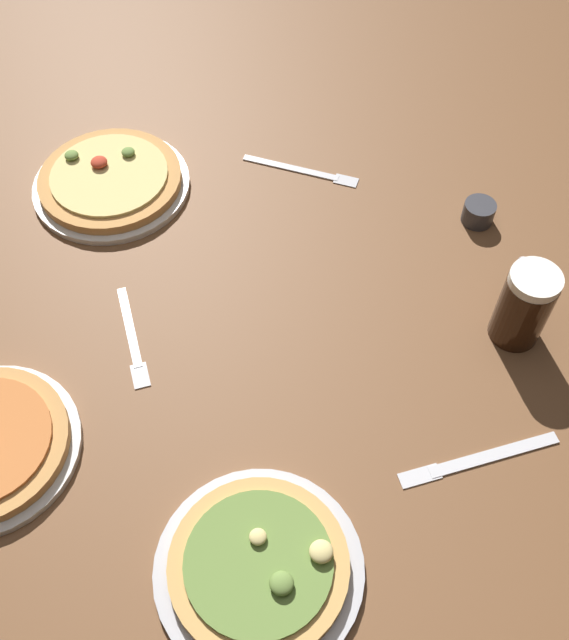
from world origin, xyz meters
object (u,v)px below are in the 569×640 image
at_px(knife_right, 479,459).
at_px(ramekin_sauce, 479,212).
at_px(fork_spare, 303,170).
at_px(fork_left, 132,338).
at_px(beer_mug_dark, 524,304).
at_px(pizza_plate_near, 259,566).
at_px(pizza_plate_far, 111,181).

bearing_deg(knife_right, ramekin_sauce, 99.12).
xyz_separation_m(ramekin_sauce, fork_spare, (-0.33, 0.03, -0.02)).
relative_size(fork_left, fork_spare, 0.77).
bearing_deg(fork_left, ramekin_sauce, 41.12).
relative_size(beer_mug_dark, fork_spare, 0.63).
xyz_separation_m(beer_mug_dark, ramekin_sauce, (-0.09, 0.22, -0.05)).
relative_size(pizza_plate_near, ramekin_sauce, 4.89).
xyz_separation_m(pizza_plate_near, pizza_plate_far, (-0.49, 0.59, 0.00)).
bearing_deg(knife_right, pizza_plate_far, 154.87).
bearing_deg(fork_spare, knife_right, -50.37).
relative_size(pizza_plate_far, fork_left, 1.65).
bearing_deg(pizza_plate_near, fork_left, 137.40).
distance_m(pizza_plate_far, fork_left, 0.35).
distance_m(pizza_plate_near, beer_mug_dark, 0.55).
bearing_deg(pizza_plate_far, knife_right, -25.13).
height_order(pizza_plate_far, beer_mug_dark, beer_mug_dark).
bearing_deg(knife_right, beer_mug_dark, 85.80).
relative_size(ramekin_sauce, knife_right, 0.26).
distance_m(ramekin_sauce, fork_left, 0.64).
distance_m(knife_right, fork_spare, 0.64).
distance_m(beer_mug_dark, knife_right, 0.25).
bearing_deg(pizza_plate_near, beer_mug_dark, 61.13).
height_order(beer_mug_dark, fork_spare, beer_mug_dark).
xyz_separation_m(pizza_plate_far, knife_right, (0.73, -0.34, -0.01)).
bearing_deg(pizza_plate_far, ramekin_sauce, 10.30).
height_order(pizza_plate_far, fork_spare, pizza_plate_far).
bearing_deg(pizza_plate_far, fork_spare, 24.27).
relative_size(beer_mug_dark, knife_right, 0.67).
relative_size(pizza_plate_near, knife_right, 1.28).
bearing_deg(fork_left, beer_mug_dark, 19.06).
relative_size(knife_right, fork_spare, 0.95).
relative_size(beer_mug_dark, fork_left, 0.82).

